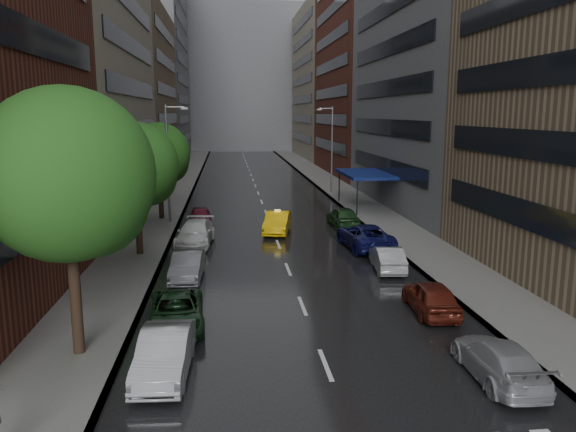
% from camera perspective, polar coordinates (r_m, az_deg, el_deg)
% --- Properties ---
extents(ground, '(220.00, 220.00, 0.00)m').
position_cam_1_polar(ground, '(16.56, 6.37, -20.70)').
color(ground, gray).
rests_on(ground, ground).
extents(road, '(14.00, 140.00, 0.01)m').
position_cam_1_polar(road, '(64.46, -3.24, 2.85)').
color(road, black).
rests_on(road, ground).
extents(sidewalk_left, '(4.00, 140.00, 0.15)m').
position_cam_1_polar(sidewalk_left, '(64.63, -11.25, 2.75)').
color(sidewalk_left, gray).
rests_on(sidewalk_left, ground).
extents(sidewalk_right, '(4.00, 140.00, 0.15)m').
position_cam_1_polar(sidewalk_right, '(65.52, 4.65, 3.02)').
color(sidewalk_right, gray).
rests_on(sidewalk_right, ground).
extents(buildings_left, '(8.00, 108.00, 38.00)m').
position_cam_1_polar(buildings_left, '(73.92, -15.91, 15.87)').
color(buildings_left, maroon).
rests_on(buildings_left, ground).
extents(buildings_right, '(8.05, 109.10, 36.00)m').
position_cam_1_polar(buildings_right, '(73.11, 8.61, 15.46)').
color(buildings_right, '#937A5B').
rests_on(buildings_right, ground).
extents(building_far, '(40.00, 14.00, 32.00)m').
position_cam_1_polar(building_far, '(132.05, -4.89, 13.68)').
color(building_far, slate).
rests_on(building_far, ground).
extents(tree_near, '(5.94, 5.94, 9.47)m').
position_cam_1_polar(tree_near, '(20.28, -21.56, 3.88)').
color(tree_near, '#382619').
rests_on(tree_near, ground).
extents(tree_mid, '(5.04, 5.04, 8.04)m').
position_cam_1_polar(tree_mid, '(34.33, -15.21, 5.01)').
color(tree_mid, '#382619').
rests_on(tree_mid, ground).
extents(tree_far, '(4.90, 4.90, 7.81)m').
position_cam_1_polar(tree_far, '(45.79, -12.96, 6.19)').
color(tree_far, '#382619').
rests_on(tree_far, ground).
extents(taxi, '(2.55, 4.92, 1.54)m').
position_cam_1_polar(taxi, '(40.30, -1.07, -0.65)').
color(taxi, yellow).
rests_on(taxi, ground).
extents(parked_cars_left, '(2.66, 29.54, 1.56)m').
position_cam_1_polar(parked_cars_left, '(30.72, -10.05, -4.45)').
color(parked_cars_left, '#A6A5AA').
rests_on(parked_cars_left, ground).
extents(parked_cars_right, '(3.01, 29.56, 1.57)m').
position_cam_1_polar(parked_cars_right, '(32.21, 9.58, -3.71)').
color(parked_cars_right, '#96959A').
rests_on(parked_cars_right, ground).
extents(street_lamp_left, '(1.74, 0.22, 9.00)m').
position_cam_1_polar(street_lamp_left, '(44.19, -12.04, 5.50)').
color(street_lamp_left, gray).
rests_on(street_lamp_left, sidewalk_left).
extents(street_lamp_right, '(1.74, 0.22, 9.00)m').
position_cam_1_polar(street_lamp_right, '(59.93, 4.41, 6.95)').
color(street_lamp_right, gray).
rests_on(street_lamp_right, sidewalk_right).
extents(awning, '(4.00, 8.00, 3.12)m').
position_cam_1_polar(awning, '(50.60, 7.86, 4.24)').
color(awning, navy).
rests_on(awning, sidewalk_right).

